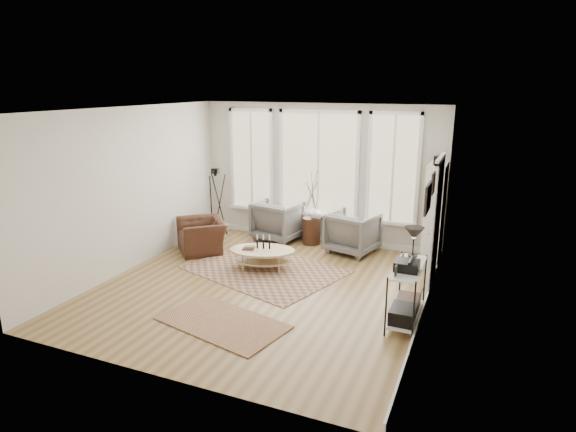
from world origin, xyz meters
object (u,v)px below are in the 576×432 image
at_px(armchair_left, 279,220).
at_px(side_table, 312,209).
at_px(low_shelf, 407,288).
at_px(coffee_table, 262,254).
at_px(armchair_right, 353,232).
at_px(bookcase, 434,214).
at_px(accent_chair, 202,236).

bearing_deg(armchair_left, side_table, -169.13).
height_order(low_shelf, coffee_table, low_shelf).
height_order(coffee_table, armchair_right, armchair_right).
xyz_separation_m(bookcase, side_table, (-2.47, 0.22, -0.19)).
bearing_deg(bookcase, low_shelf, -91.28).
relative_size(bookcase, side_table, 1.30).
relative_size(bookcase, coffee_table, 1.54).
bearing_deg(coffee_table, armchair_left, 103.69).
bearing_deg(coffee_table, armchair_right, 50.15).
bearing_deg(side_table, bookcase, -5.20).
relative_size(low_shelf, coffee_table, 0.97).
height_order(coffee_table, armchair_left, armchair_left).
height_order(low_shelf, accent_chair, low_shelf).
bearing_deg(coffee_table, side_table, 78.93).
distance_m(armchair_right, side_table, 1.02).
relative_size(side_table, accent_chair, 1.61).
height_order(coffee_table, accent_chair, accent_chair).
xyz_separation_m(coffee_table, armchair_right, (1.27, 1.53, 0.12)).
distance_m(bookcase, coffee_table, 3.24).
bearing_deg(low_shelf, bookcase, 88.72).
relative_size(coffee_table, armchair_right, 1.48).
relative_size(armchair_right, side_table, 0.57).
xyz_separation_m(armchair_right, accent_chair, (-2.82, -1.10, -0.09)).
bearing_deg(side_table, armchair_right, -10.76).
relative_size(bookcase, low_shelf, 1.58).
height_order(armchair_left, side_table, side_table).
bearing_deg(low_shelf, side_table, 131.37).
distance_m(coffee_table, armchair_left, 1.76).
bearing_deg(side_table, coffee_table, -101.07).
distance_m(low_shelf, side_table, 3.67).
bearing_deg(side_table, accent_chair, -145.81).
bearing_deg(armchair_left, coffee_table, 114.56).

